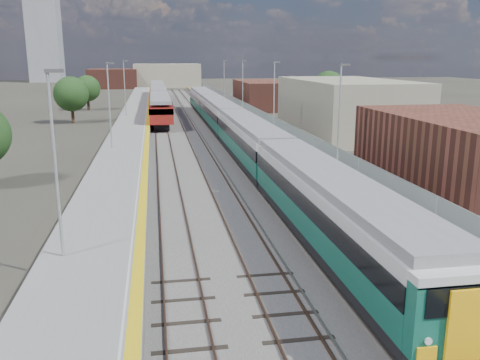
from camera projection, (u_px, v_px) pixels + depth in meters
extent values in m
plane|color=#47443A|center=(207.00, 131.00, 62.84)|extent=(320.00, 320.00, 0.00)
cube|color=#565451|center=(187.00, 129.00, 64.87)|extent=(10.50, 155.00, 0.06)
cube|color=#4C3323|center=(209.00, 125.00, 67.74)|extent=(0.07, 160.00, 0.14)
cube|color=#4C3323|center=(219.00, 125.00, 67.97)|extent=(0.07, 160.00, 0.14)
cube|color=#4C3323|center=(182.00, 126.00, 67.17)|extent=(0.07, 160.00, 0.14)
cube|color=#4C3323|center=(193.00, 125.00, 67.40)|extent=(0.07, 160.00, 0.14)
cube|color=#4C3323|center=(156.00, 126.00, 66.61)|extent=(0.07, 160.00, 0.14)
cube|color=#4C3323|center=(167.00, 126.00, 66.84)|extent=(0.07, 160.00, 0.14)
cube|color=gray|center=(206.00, 125.00, 67.69)|extent=(0.08, 160.00, 0.10)
cube|color=gray|center=(196.00, 125.00, 67.46)|extent=(0.08, 160.00, 0.10)
cube|color=slate|center=(245.00, 124.00, 65.97)|extent=(4.70, 155.00, 1.00)
cube|color=gray|center=(245.00, 120.00, 65.85)|extent=(4.70, 155.00, 0.03)
cube|color=yellow|center=(229.00, 120.00, 65.51)|extent=(0.40, 155.00, 0.01)
cube|color=gray|center=(261.00, 115.00, 66.07)|extent=(0.06, 155.00, 1.20)
cylinder|color=#9EA0A3|center=(339.00, 117.00, 35.95)|extent=(0.12, 0.12, 7.50)
cube|color=#4C4C4F|center=(345.00, 65.00, 35.13)|extent=(0.70, 0.18, 0.14)
cylinder|color=#9EA0A3|center=(274.00, 97.00, 55.12)|extent=(0.12, 0.12, 7.50)
cube|color=#4C4C4F|center=(277.00, 62.00, 54.30)|extent=(0.70, 0.18, 0.14)
cylinder|color=#9EA0A3|center=(243.00, 86.00, 74.29)|extent=(0.12, 0.12, 7.50)
cube|color=#4C4C4F|center=(244.00, 61.00, 73.47)|extent=(0.70, 0.18, 0.14)
cylinder|color=#9EA0A3|center=(224.00, 81.00, 93.46)|extent=(0.12, 0.12, 7.50)
cube|color=#4C4C4F|center=(225.00, 60.00, 92.64)|extent=(0.70, 0.18, 0.14)
cube|color=slate|center=(133.00, 126.00, 63.66)|extent=(4.30, 155.00, 1.00)
cube|color=gray|center=(133.00, 122.00, 63.54)|extent=(4.30, 155.00, 0.03)
cube|color=yellow|center=(148.00, 122.00, 63.85)|extent=(0.45, 155.00, 0.01)
cube|color=silver|center=(145.00, 122.00, 63.79)|extent=(0.08, 155.00, 0.01)
cylinder|color=#9EA0A3|center=(55.00, 166.00, 19.82)|extent=(0.12, 0.12, 7.50)
cube|color=#4C4C4F|center=(54.00, 71.00, 19.00)|extent=(0.70, 0.18, 0.14)
cylinder|color=#9EA0A3|center=(109.00, 106.00, 44.74)|extent=(0.12, 0.12, 7.50)
cube|color=#4C4C4F|center=(110.00, 63.00, 43.92)|extent=(0.70, 0.18, 0.14)
cylinder|color=#9EA0A3|center=(125.00, 88.00, 69.66)|extent=(0.12, 0.12, 7.50)
cube|color=#4C4C4F|center=(125.00, 61.00, 68.85)|extent=(0.70, 0.18, 0.14)
cube|color=brown|center=(465.00, 155.00, 33.82)|extent=(9.00, 16.00, 5.20)
cube|color=#A39D82|center=(346.00, 107.00, 59.88)|extent=(11.00, 22.00, 6.40)
cube|color=brown|center=(262.00, 95.00, 91.21)|extent=(8.00, 18.00, 4.80)
cube|color=#A39D82|center=(167.00, 75.00, 157.55)|extent=(20.00, 14.00, 7.00)
cube|color=brown|center=(113.00, 79.00, 150.34)|extent=(14.00, 12.00, 5.60)
cube|color=gray|center=(44.00, 26.00, 185.07)|extent=(11.00, 11.00, 40.00)
cube|color=black|center=(330.00, 235.00, 23.54)|extent=(2.74, 19.67, 0.46)
cube|color=#10563F|center=(330.00, 218.00, 23.35)|extent=(2.84, 19.67, 1.15)
cube|color=black|center=(331.00, 199.00, 23.13)|extent=(2.90, 19.67, 0.79)
cube|color=silver|center=(332.00, 186.00, 22.99)|extent=(2.84, 19.67, 0.48)
cube|color=gray|center=(332.00, 177.00, 22.89)|extent=(2.52, 19.67, 0.40)
cube|color=black|center=(250.00, 155.00, 42.87)|extent=(2.74, 19.67, 0.46)
cube|color=#10563F|center=(250.00, 146.00, 42.68)|extent=(2.84, 19.67, 1.15)
cube|color=black|center=(250.00, 135.00, 42.47)|extent=(2.90, 19.67, 0.79)
cube|color=silver|center=(250.00, 127.00, 42.32)|extent=(2.84, 19.67, 0.48)
cube|color=gray|center=(250.00, 122.00, 42.22)|extent=(2.52, 19.67, 0.40)
cube|color=black|center=(219.00, 125.00, 62.20)|extent=(2.74, 19.67, 0.46)
cube|color=#10563F|center=(219.00, 118.00, 62.01)|extent=(2.84, 19.67, 1.15)
cube|color=black|center=(219.00, 111.00, 61.80)|extent=(2.90, 19.67, 0.79)
cube|color=silver|center=(219.00, 105.00, 61.65)|extent=(2.84, 19.67, 0.48)
cube|color=gray|center=(219.00, 102.00, 61.55)|extent=(2.52, 19.67, 0.40)
cube|color=black|center=(203.00, 109.00, 81.53)|extent=(2.74, 19.67, 0.46)
cube|color=#10563F|center=(203.00, 104.00, 81.34)|extent=(2.84, 19.67, 1.15)
cube|color=black|center=(203.00, 98.00, 81.13)|extent=(2.90, 19.67, 0.79)
cube|color=silver|center=(203.00, 94.00, 80.98)|extent=(2.84, 19.67, 0.48)
cube|color=gray|center=(203.00, 91.00, 80.88)|extent=(2.52, 19.67, 0.40)
cube|color=#10563F|center=(458.00, 316.00, 13.57)|extent=(2.82, 0.61, 2.12)
cube|color=black|center=(467.00, 301.00, 13.13)|extent=(2.32, 0.06, 0.81)
cube|color=#FFB610|center=(466.00, 327.00, 13.23)|extent=(1.06, 0.10, 2.12)
cube|color=black|center=(161.00, 120.00, 69.91)|extent=(1.95, 16.57, 0.68)
cube|color=maroon|center=(160.00, 108.00, 69.53)|extent=(2.87, 19.50, 2.05)
cube|color=black|center=(160.00, 105.00, 69.41)|extent=(2.93, 19.50, 0.72)
cube|color=gray|center=(160.00, 97.00, 69.17)|extent=(2.57, 19.50, 0.41)
cube|color=black|center=(159.00, 107.00, 89.08)|extent=(1.95, 16.57, 0.68)
cube|color=maroon|center=(158.00, 97.00, 88.70)|extent=(2.87, 19.50, 2.05)
cube|color=black|center=(158.00, 94.00, 88.58)|extent=(2.93, 19.50, 0.72)
cube|color=gray|center=(158.00, 89.00, 88.34)|extent=(2.57, 19.50, 0.41)
cube|color=black|center=(158.00, 98.00, 108.25)|extent=(1.95, 16.57, 0.68)
cube|color=maroon|center=(157.00, 90.00, 107.87)|extent=(2.87, 19.50, 2.05)
cube|color=black|center=(157.00, 88.00, 107.75)|extent=(2.93, 19.50, 0.72)
cube|color=gray|center=(157.00, 83.00, 107.51)|extent=(2.57, 19.50, 0.41)
cylinder|color=#382619|center=(73.00, 115.00, 70.25)|extent=(0.44, 0.44, 2.24)
sphere|color=#1E3F18|center=(71.00, 94.00, 69.56)|extent=(4.72, 4.72, 4.72)
cylinder|color=#382619|center=(88.00, 104.00, 87.42)|extent=(0.44, 0.44, 2.08)
sphere|color=#1E3F18|center=(87.00, 88.00, 86.78)|extent=(4.40, 4.40, 4.40)
cylinder|color=#382619|center=(328.00, 107.00, 81.69)|extent=(0.44, 0.44, 2.39)
sphere|color=#1E3F18|center=(328.00, 87.00, 80.95)|extent=(5.06, 5.06, 5.06)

